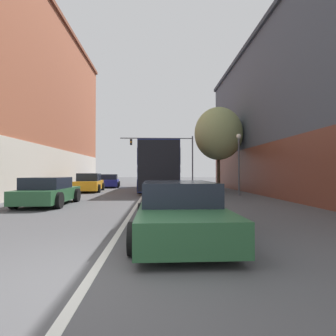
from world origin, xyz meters
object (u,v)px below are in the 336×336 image
at_px(street_tree_near, 218,134).
at_px(parked_car_left_mid, 110,181).
at_px(street_lamp, 239,160).
at_px(hatchback_foreground, 179,209).
at_px(parked_car_left_near, 90,183).
at_px(traffic_signal_gantry, 170,148).
at_px(parked_car_left_far, 48,192).
at_px(bus, 159,166).

bearing_deg(street_tree_near, parked_car_left_mid, 148.01).
bearing_deg(parked_car_left_mid, street_lamp, -141.05).
xyz_separation_m(hatchback_foreground, street_lamp, (4.62, 10.13, 1.65)).
relative_size(parked_car_left_near, traffic_signal_gantry, 0.47).
bearing_deg(parked_car_left_mid, street_tree_near, -128.12).
xyz_separation_m(hatchback_foreground, street_tree_near, (4.25, 14.01, 3.88)).
bearing_deg(street_lamp, traffic_signal_gantry, 100.27).
relative_size(parked_car_left_far, traffic_signal_gantry, 0.41).
bearing_deg(street_lamp, parked_car_left_mid, 135.08).
bearing_deg(hatchback_foreground, parked_car_left_far, 42.35).
xyz_separation_m(parked_car_left_near, street_tree_near, (9.90, -0.07, 3.81)).
bearing_deg(street_tree_near, parked_car_left_far, -138.94).
xyz_separation_m(parked_car_left_near, parked_car_left_mid, (0.46, 5.83, -0.05)).
bearing_deg(hatchback_foreground, parked_car_left_near, 21.23).
bearing_deg(hatchback_foreground, bus, 0.77).
height_order(street_lamp, street_tree_near, street_tree_near).
xyz_separation_m(bus, parked_car_left_mid, (-4.81, 4.20, -1.35)).
bearing_deg(hatchback_foreground, traffic_signal_gantry, -3.06).
distance_m(parked_car_left_mid, street_lamp, 13.95).
height_order(parked_car_left_near, parked_car_left_far, parked_car_left_near).
xyz_separation_m(hatchback_foreground, parked_car_left_near, (-5.65, 14.09, 0.07)).
distance_m(bus, parked_car_left_mid, 6.53).
height_order(bus, hatchback_foreground, bus).
distance_m(parked_car_left_far, street_lamp, 10.99).
bearing_deg(parked_car_left_near, parked_car_left_mid, -10.24).
bearing_deg(parked_car_left_mid, parked_car_left_far, 173.43).
bearing_deg(traffic_signal_gantry, street_tree_near, -78.48).
xyz_separation_m(traffic_signal_gantry, street_lamp, (3.39, -18.74, -2.45)).
relative_size(parked_car_left_mid, street_tree_near, 0.67).
relative_size(traffic_signal_gantry, street_lamp, 2.52).
height_order(parked_car_left_mid, parked_car_left_far, parked_car_left_mid).
relative_size(bus, street_lamp, 3.15).
bearing_deg(parked_car_left_far, hatchback_foreground, -138.10).
xyz_separation_m(parked_car_left_far, street_tree_near, (9.55, 8.32, 3.87)).
relative_size(hatchback_foreground, parked_car_left_near, 0.99).
relative_size(traffic_signal_gantry, street_tree_near, 1.50).
height_order(traffic_signal_gantry, street_lamp, traffic_signal_gantry).
bearing_deg(bus, street_tree_near, -109.90).
xyz_separation_m(parked_car_left_near, parked_car_left_far, (0.35, -8.40, -0.06)).
xyz_separation_m(hatchback_foreground, parked_car_left_mid, (-5.20, 19.91, 0.03)).
bearing_deg(hatchback_foreground, street_lamp, -25.14).
height_order(bus, street_tree_near, street_tree_near).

